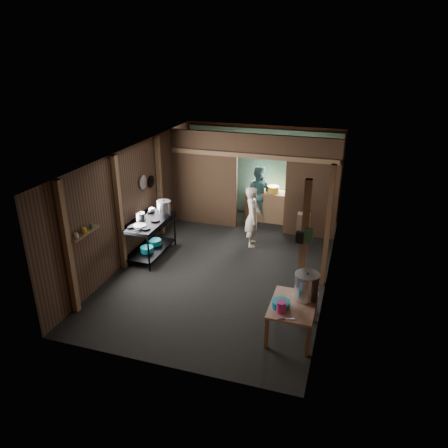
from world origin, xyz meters
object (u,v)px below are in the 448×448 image
(gas_range, at_px, (150,238))
(cook, at_px, (252,217))
(stock_pot, at_px, (306,287))
(stove_pot_large, at_px, (164,207))
(prep_table, at_px, (292,319))
(pink_bucket, at_px, (281,307))
(yellow_tub, at_px, (273,189))

(gas_range, distance_m, cook, 2.55)
(stock_pot, bearing_deg, gas_range, 155.83)
(gas_range, relative_size, stove_pot_large, 4.58)
(stock_pot, bearing_deg, prep_table, -125.38)
(stock_pot, bearing_deg, pink_bucket, -121.80)
(stove_pot_large, height_order, stock_pot, stove_pot_large)
(stove_pot_large, height_order, cook, cook)
(prep_table, relative_size, stock_pot, 2.08)
(stove_pot_large, bearing_deg, prep_table, -35.35)
(gas_range, bearing_deg, cook, 30.96)
(prep_table, bearing_deg, stock_pot, 54.62)
(stock_pot, relative_size, pink_bucket, 2.63)
(prep_table, bearing_deg, gas_range, 151.75)
(gas_range, xyz_separation_m, stove_pot_large, (0.17, 0.52, 0.60))
(gas_range, height_order, pink_bucket, gas_range)
(gas_range, xyz_separation_m, yellow_tub, (2.33, 3.04, 0.48))
(stock_pot, xyz_separation_m, cook, (-1.72, 3.04, -0.09))
(yellow_tub, bearing_deg, stove_pot_large, -130.48)
(stove_pot_large, bearing_deg, cook, 21.41)
(yellow_tub, bearing_deg, gas_range, -127.39)
(prep_table, xyz_separation_m, pink_bucket, (-0.15, -0.28, 0.40))
(gas_range, bearing_deg, prep_table, -28.25)
(stock_pot, distance_m, cook, 3.50)
(stove_pot_large, bearing_deg, gas_range, -108.20)
(stock_pot, height_order, yellow_tub, stock_pot)
(yellow_tub, relative_size, cook, 0.21)
(pink_bucket, height_order, yellow_tub, yellow_tub)
(stove_pot_large, bearing_deg, stock_pot, -31.31)
(gas_range, distance_m, yellow_tub, 3.86)
(cook, bearing_deg, stock_pot, -165.35)
(stove_pot_large, xyz_separation_m, cook, (2.00, 0.78, -0.30))
(pink_bucket, bearing_deg, gas_range, 147.40)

